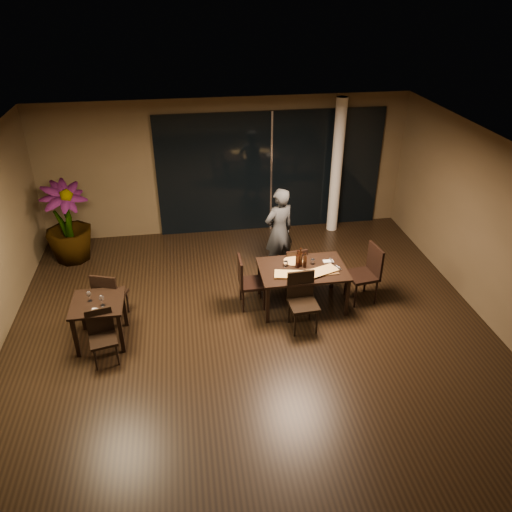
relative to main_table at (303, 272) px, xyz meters
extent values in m
plane|color=black|center=(-1.00, -0.80, -0.68)|extent=(8.00, 8.00, 0.00)
cube|color=brown|center=(-1.00, 3.25, 0.82)|extent=(8.00, 0.10, 3.00)
cube|color=brown|center=(-1.00, -4.85, 0.82)|extent=(8.00, 0.10, 3.00)
cube|color=brown|center=(3.05, -0.80, 0.82)|extent=(0.10, 8.00, 3.00)
cube|color=silver|center=(-1.00, -0.80, 2.34)|extent=(8.00, 8.00, 0.04)
cube|color=black|center=(0.00, 3.16, 0.67)|extent=(5.00, 0.06, 2.70)
cylinder|color=silver|center=(1.40, 2.85, 0.82)|extent=(0.24, 0.24, 3.00)
cube|color=black|center=(0.00, 0.00, 0.05)|extent=(1.50, 1.00, 0.04)
cube|color=black|center=(-0.69, -0.44, -0.32)|extent=(0.06, 0.06, 0.71)
cube|color=black|center=(0.69, -0.44, -0.32)|extent=(0.06, 0.06, 0.71)
cube|color=black|center=(-0.69, 0.44, -0.32)|extent=(0.06, 0.06, 0.71)
cube|color=black|center=(0.69, 0.44, -0.32)|extent=(0.06, 0.06, 0.71)
cube|color=black|center=(-3.40, -0.50, 0.05)|extent=(0.80, 0.80, 0.04)
cube|color=black|center=(-3.74, -0.84, -0.32)|extent=(0.06, 0.06, 0.71)
cube|color=black|center=(-3.06, -0.84, -0.32)|extent=(0.06, 0.06, 0.71)
cube|color=black|center=(-3.74, -0.16, -0.32)|extent=(0.06, 0.06, 0.71)
cube|color=black|center=(-3.06, -0.16, -0.32)|extent=(0.06, 0.06, 0.71)
cube|color=black|center=(-0.03, 0.61, -0.27)|extent=(0.44, 0.44, 0.05)
cylinder|color=black|center=(0.11, 0.79, -0.47)|extent=(0.03, 0.03, 0.41)
cylinder|color=black|center=(-0.21, 0.75, -0.47)|extent=(0.03, 0.03, 0.41)
cylinder|color=black|center=(0.15, 0.47, -0.47)|extent=(0.03, 0.03, 0.41)
cylinder|color=black|center=(-0.17, 0.43, -0.47)|extent=(0.03, 0.03, 0.41)
cube|color=black|center=(-0.01, 0.43, -0.04)|extent=(0.40, 0.08, 0.45)
cube|color=black|center=(-0.14, -0.67, -0.21)|extent=(0.48, 0.48, 0.05)
cylinder|color=black|center=(-0.31, -0.87, -0.44)|extent=(0.04, 0.04, 0.47)
cylinder|color=black|center=(0.06, -0.85, -0.44)|extent=(0.04, 0.04, 0.47)
cylinder|color=black|center=(-0.34, -0.50, -0.44)|extent=(0.04, 0.04, 0.47)
cylinder|color=black|center=(0.04, -0.48, -0.44)|extent=(0.04, 0.04, 0.47)
cube|color=black|center=(-0.15, -0.47, 0.05)|extent=(0.46, 0.07, 0.52)
cube|color=black|center=(-0.87, 0.10, -0.21)|extent=(0.45, 0.45, 0.05)
cylinder|color=black|center=(-0.69, -0.08, -0.44)|extent=(0.04, 0.04, 0.46)
cylinder|color=black|center=(-0.69, 0.29, -0.44)|extent=(0.04, 0.04, 0.46)
cylinder|color=black|center=(-1.06, -0.08, -0.44)|extent=(0.04, 0.04, 0.46)
cylinder|color=black|center=(-1.06, 0.29, -0.44)|extent=(0.04, 0.04, 0.46)
cube|color=black|center=(-1.08, 0.10, 0.04)|extent=(0.04, 0.45, 0.51)
cube|color=black|center=(1.09, -0.01, -0.17)|extent=(0.56, 0.56, 0.06)
cylinder|color=black|center=(0.86, 0.16, -0.42)|extent=(0.04, 0.04, 0.50)
cylinder|color=black|center=(0.92, -0.24, -0.42)|extent=(0.04, 0.04, 0.50)
cylinder|color=black|center=(1.26, 0.22, -0.42)|extent=(0.04, 0.04, 0.50)
cylinder|color=black|center=(1.32, -0.18, -0.42)|extent=(0.04, 0.04, 0.50)
cube|color=black|center=(1.31, 0.02, 0.11)|extent=(0.11, 0.49, 0.56)
cube|color=black|center=(-3.28, 0.10, -0.22)|extent=(0.56, 0.56, 0.05)
cylinder|color=black|center=(-3.05, 0.22, -0.45)|extent=(0.04, 0.04, 0.45)
cylinder|color=black|center=(-3.39, 0.33, -0.45)|extent=(0.04, 0.04, 0.45)
cylinder|color=black|center=(-3.17, -0.13, -0.45)|extent=(0.04, 0.04, 0.45)
cylinder|color=black|center=(-3.51, -0.01, -0.45)|extent=(0.04, 0.04, 0.45)
cube|color=black|center=(-3.34, -0.09, 0.03)|extent=(0.43, 0.18, 0.50)
cube|color=black|center=(-3.30, -1.02, -0.27)|extent=(0.47, 0.47, 0.05)
cylinder|color=black|center=(-3.43, -1.21, -0.47)|extent=(0.03, 0.03, 0.41)
cylinder|color=black|center=(-3.11, -1.14, -0.47)|extent=(0.03, 0.03, 0.41)
cylinder|color=black|center=(-3.50, -0.90, -0.47)|extent=(0.03, 0.03, 0.41)
cylinder|color=black|center=(-3.18, -0.83, -0.47)|extent=(0.03, 0.03, 0.41)
cube|color=black|center=(-3.34, -0.84, -0.04)|extent=(0.39, 0.12, 0.45)
imported|color=#2A2C2E|center=(-0.18, 1.22, 0.20)|extent=(0.70, 0.59, 1.75)
imported|color=#24521B|center=(-4.31, 2.31, 0.16)|extent=(1.27, 1.27, 1.66)
cube|color=#4F3519|center=(-0.26, -0.20, 0.08)|extent=(0.59, 0.38, 0.01)
cube|color=#402914|center=(0.30, -0.17, 0.08)|extent=(0.55, 0.30, 0.01)
cylinder|color=#AC2613|center=(-0.11, 0.26, 0.08)|extent=(0.33, 0.33, 0.01)
cylinder|color=white|center=(-0.28, 0.13, 0.12)|extent=(0.08, 0.08, 0.09)
cylinder|color=white|center=(0.21, 0.13, 0.12)|extent=(0.08, 0.08, 0.09)
cube|color=white|center=(0.54, -0.08, 0.08)|extent=(0.21, 0.17, 0.01)
cube|color=white|center=(0.50, 0.16, 0.08)|extent=(0.18, 0.10, 0.01)
cube|color=white|center=(-3.37, -0.74, 0.08)|extent=(0.20, 0.14, 0.01)
camera|label=1|loc=(-1.92, -7.17, 4.55)|focal=35.00mm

